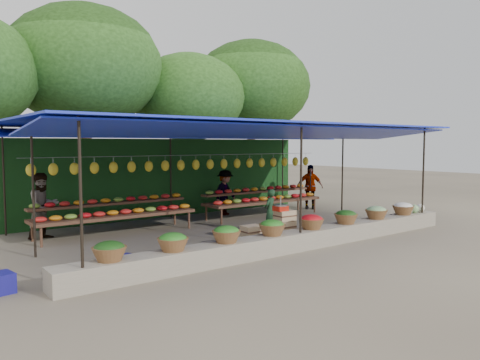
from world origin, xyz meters
TOP-DOWN VIEW (x-y plane):
  - ground at (0.00, 0.00)m, footprint 60.00×60.00m
  - stone_curb at (0.00, -2.75)m, footprint 10.60×0.55m
  - stall_canopy at (0.00, 0.07)m, footprint 10.80×6.60m
  - produce_baskets at (-0.10, -2.75)m, footprint 8.98×0.58m
  - netting_backdrop at (0.00, 3.15)m, footprint 10.60×0.06m
  - tree_row at (0.50, 6.09)m, footprint 16.51×5.50m
  - fruit_table_left at (-2.49, 1.35)m, footprint 4.21×0.95m
  - fruit_table_right at (2.51, 1.35)m, footprint 4.21×0.95m
  - crate_counter at (0.29, -2.05)m, footprint 2.36×0.36m
  - weighing_scale at (0.18, -2.05)m, footprint 0.32×0.32m
  - vendor_seated at (0.86, -0.90)m, footprint 0.49×0.41m
  - customer_left at (-4.14, 1.84)m, footprint 0.93×0.80m
  - customer_mid at (1.70, 2.32)m, footprint 1.08×0.81m
  - customer_right at (4.98, 1.65)m, footprint 0.96×0.91m
  - blue_crate_front at (-3.78, -2.13)m, footprint 0.56×0.47m

SIDE VIEW (x-z plane):
  - ground at x=0.00m, z-range 0.00..0.00m
  - blue_crate_front at x=-3.78m, z-range 0.00..0.29m
  - stone_curb at x=0.00m, z-range 0.00..0.40m
  - crate_counter at x=0.29m, z-range -0.07..0.70m
  - produce_baskets at x=-0.10m, z-range 0.40..0.73m
  - vendor_seated at x=0.86m, z-range 0.00..1.15m
  - fruit_table_left at x=-2.49m, z-range 0.14..1.07m
  - fruit_table_right at x=2.51m, z-range 0.14..1.07m
  - customer_mid at x=1.70m, z-range 0.00..1.49m
  - customer_right at x=4.98m, z-range 0.00..1.59m
  - customer_left at x=-4.14m, z-range 0.00..1.64m
  - weighing_scale at x=0.18m, z-range 0.68..1.02m
  - netting_backdrop at x=0.00m, z-range 0.00..2.50m
  - stall_canopy at x=0.00m, z-range 1.26..4.08m
  - tree_row at x=0.50m, z-range 1.14..8.26m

